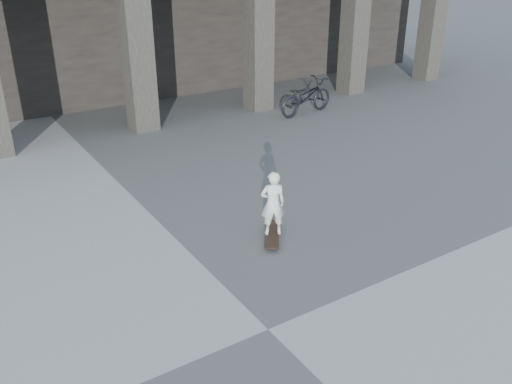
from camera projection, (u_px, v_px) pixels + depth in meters
ground at (268, 329)px, 6.84m from camera, size 90.00×90.00×0.00m
longboard at (272, 234)px, 8.91m from camera, size 0.74×0.90×0.09m
child at (273, 203)px, 8.68m from camera, size 0.47×0.40×1.10m
bicycle at (306, 97)px, 15.24m from camera, size 1.97×0.93×0.99m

